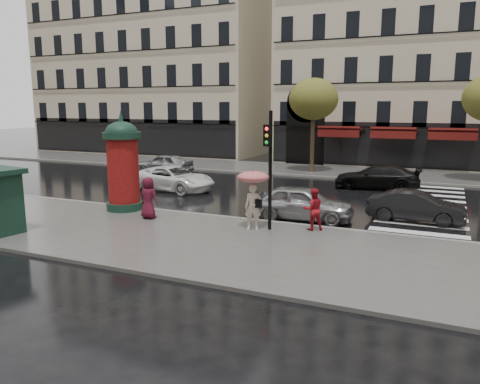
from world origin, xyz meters
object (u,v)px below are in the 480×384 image
at_px(car_far_silver, 164,164).
at_px(car_silver, 302,203).
at_px(car_black, 377,177).
at_px(car_white, 173,178).
at_px(morris_column, 123,162).
at_px(car_darkgrey, 416,207).
at_px(man_burgundy, 148,198).
at_px(woman_umbrella, 253,190).
at_px(woman_red, 313,209).
at_px(traffic_light, 269,159).

bearing_deg(car_far_silver, car_silver, 55.32).
bearing_deg(car_black, car_white, -68.82).
xyz_separation_m(morris_column, car_black, (9.48, 10.88, -1.55)).
height_order(morris_column, car_darkgrey, morris_column).
bearing_deg(car_silver, man_burgundy, 112.16).
distance_m(woman_umbrella, car_far_silver, 16.71).
distance_m(car_silver, car_darkgrey, 4.67).
xyz_separation_m(woman_umbrella, woman_red, (2.08, 0.84, -0.71)).
distance_m(man_burgundy, morris_column, 2.56).
relative_size(car_white, car_far_silver, 1.18).
distance_m(morris_column, car_far_silver, 12.26).
distance_m(man_burgundy, traffic_light, 5.50).
height_order(car_silver, car_far_silver, car_silver).
relative_size(morris_column, car_far_silver, 1.06).
distance_m(car_black, car_far_silver, 14.60).
height_order(woman_red, man_burgundy, man_burgundy).
xyz_separation_m(man_burgundy, morris_column, (-1.99, 0.99, 1.26)).
bearing_deg(car_black, car_darkgrey, 13.45).
height_order(morris_column, traffic_light, morris_column).
bearing_deg(woman_umbrella, car_black, 76.21).
xyz_separation_m(car_black, car_far_silver, (-14.60, 0.16, 0.02)).
relative_size(morris_column, car_white, 0.89).
relative_size(woman_red, car_silver, 0.37).
xyz_separation_m(man_burgundy, car_black, (7.49, 11.87, -0.29)).
bearing_deg(car_black, woman_umbrella, -19.65).
xyz_separation_m(car_darkgrey, car_black, (-2.61, 7.44, 0.06)).
relative_size(man_burgundy, traffic_light, 0.39).
height_order(car_white, car_black, same).
bearing_deg(car_darkgrey, traffic_light, 132.45).
xyz_separation_m(man_burgundy, car_white, (-2.95, 6.54, -0.29)).
height_order(morris_column, car_far_silver, morris_column).
distance_m(car_silver, car_far_silver, 15.81).
xyz_separation_m(morris_column, car_darkgrey, (12.09, 3.44, -1.61)).
xyz_separation_m(woman_red, car_black, (0.80, 10.88, -0.22)).
bearing_deg(man_burgundy, woman_umbrella, -173.27).
distance_m(woman_red, car_silver, 2.05).
height_order(car_white, car_far_silver, car_far_silver).
xyz_separation_m(woman_red, man_burgundy, (-6.69, -0.99, 0.07)).
bearing_deg(car_black, morris_column, -46.93).
xyz_separation_m(woman_red, car_silver, (-0.96, 1.80, -0.19)).
relative_size(woman_umbrella, traffic_light, 0.52).
height_order(car_black, car_far_silver, car_far_silver).
bearing_deg(woman_red, car_silver, -93.04).
bearing_deg(woman_red, woman_umbrella, -9.08).
bearing_deg(woman_red, traffic_light, -6.75).
xyz_separation_m(woman_red, traffic_light, (-1.51, -0.69, 1.89)).
height_order(man_burgundy, car_darkgrey, man_burgundy).
height_order(woman_umbrella, car_darkgrey, woman_umbrella).
xyz_separation_m(woman_red, car_white, (-9.64, 5.55, -0.22)).
bearing_deg(morris_column, woman_red, 0.00).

